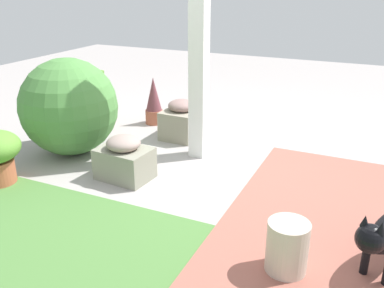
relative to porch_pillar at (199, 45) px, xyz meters
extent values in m
plane|color=#A7A09D|center=(-0.38, 0.15, -1.10)|extent=(12.00, 12.00, 0.00)
cube|color=#A25D4F|center=(-1.56, 0.72, -1.09)|extent=(1.80, 2.40, 0.02)
cube|color=white|center=(0.00, 0.00, 0.00)|extent=(0.15, 0.15, 2.20)
cube|color=gray|center=(0.38, -0.38, -0.94)|extent=(0.38, 0.44, 0.32)
ellipsoid|color=gray|center=(0.38, -0.38, -0.73)|extent=(0.30, 0.30, 0.13)
cube|color=gray|center=(0.38, 0.76, -0.96)|extent=(0.49, 0.37, 0.28)
ellipsoid|color=gray|center=(0.38, 0.76, -0.77)|extent=(0.30, 0.30, 0.14)
sphere|color=#4C8740|center=(1.20, 0.47, -0.62)|extent=(0.97, 0.97, 0.97)
cylinder|color=#AF5942|center=(0.90, -0.68, -1.02)|extent=(0.21, 0.21, 0.17)
cone|color=brown|center=(0.90, -0.68, -0.73)|extent=(0.19, 0.19, 0.40)
cylinder|color=#A95B30|center=(1.49, -0.42, -0.97)|extent=(0.25, 0.25, 0.26)
cylinder|color=#5B9035|center=(1.49, -0.42, -0.65)|extent=(0.14, 0.14, 0.39)
sphere|color=black|center=(-1.66, 1.46, -0.74)|extent=(0.16, 0.16, 0.16)
cone|color=black|center=(-1.70, 1.47, -0.64)|extent=(0.05, 0.05, 0.07)
cone|color=black|center=(-1.62, 1.44, -0.64)|extent=(0.05, 0.05, 0.07)
cylinder|color=black|center=(-1.66, 1.28, -1.01)|extent=(0.05, 0.05, 0.17)
cylinder|color=beige|center=(-1.22, 1.45, -0.93)|extent=(0.25, 0.25, 0.34)
camera|label=1|loc=(-1.59, 3.59, 0.57)|focal=39.31mm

